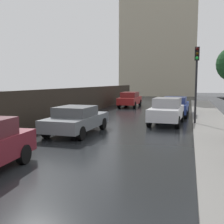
% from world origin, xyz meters
% --- Properties ---
extents(ground, '(120.00, 120.00, 0.00)m').
position_xyz_m(ground, '(0.00, 0.00, 0.00)').
color(ground, black).
extents(car_blue_near_kerb, '(2.04, 4.28, 1.41)m').
position_xyz_m(car_blue_near_kerb, '(2.74, 14.08, 0.75)').
color(car_blue_near_kerb, navy).
rests_on(car_blue_near_kerb, ground).
extents(car_grey_far_ahead, '(2.01, 4.40, 1.34)m').
position_xyz_m(car_grey_far_ahead, '(-1.52, 5.55, 0.69)').
color(car_grey_far_ahead, slate).
rests_on(car_grey_far_ahead, ground).
extents(car_red_behind_camera, '(1.78, 4.53, 1.50)m').
position_xyz_m(car_red_behind_camera, '(-2.04, 20.30, 0.78)').
color(car_red_behind_camera, maroon).
rests_on(car_red_behind_camera, ground).
extents(car_white_far_lane, '(1.97, 4.26, 1.56)m').
position_xyz_m(car_white_far_lane, '(2.48, 9.91, 0.80)').
color(car_white_far_lane, silver).
rests_on(car_white_far_lane, ground).
extents(traffic_light, '(0.26, 0.39, 4.35)m').
position_xyz_m(traffic_light, '(4.11, 9.72, 3.15)').
color(traffic_light, black).
rests_on(traffic_light, sidewalk_strip).
extents(distant_tower, '(14.21, 9.36, 28.09)m').
position_xyz_m(distant_tower, '(-2.38, 44.65, 11.16)').
color(distant_tower, '#B2A88E').
rests_on(distant_tower, ground).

